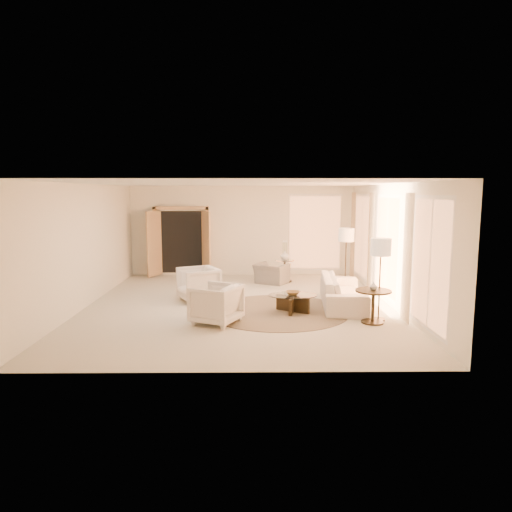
{
  "coord_description": "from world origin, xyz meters",
  "views": [
    {
      "loc": [
        0.27,
        -10.36,
        2.61
      ],
      "look_at": [
        0.4,
        0.4,
        1.1
      ],
      "focal_mm": 32.0,
      "sensor_mm": 36.0,
      "label": 1
    }
  ],
  "objects_px": {
    "armchair_left": "(198,282)",
    "floor_lamp_far": "(381,251)",
    "floor_lamp_near": "(346,238)",
    "bowl": "(293,293)",
    "side_vase": "(285,255)",
    "coffee_table": "(293,301)",
    "end_table": "(373,300)",
    "armchair_right": "(216,302)",
    "sofa": "(343,291)",
    "accent_chair": "(272,270)",
    "side_table": "(285,268)",
    "end_vase": "(374,286)"
  },
  "relations": [
    {
      "from": "armchair_right",
      "to": "side_vase",
      "type": "relative_size",
      "value": 3.26
    },
    {
      "from": "armchair_right",
      "to": "side_table",
      "type": "bearing_deg",
      "value": -175.07
    },
    {
      "from": "sofa",
      "to": "end_table",
      "type": "bearing_deg",
      "value": -161.16
    },
    {
      "from": "bowl",
      "to": "side_vase",
      "type": "height_order",
      "value": "side_vase"
    },
    {
      "from": "coffee_table",
      "to": "floor_lamp_near",
      "type": "bearing_deg",
      "value": 52.96
    },
    {
      "from": "armchair_right",
      "to": "side_vase",
      "type": "height_order",
      "value": "side_vase"
    },
    {
      "from": "coffee_table",
      "to": "bowl",
      "type": "distance_m",
      "value": 0.18
    },
    {
      "from": "armchair_left",
      "to": "armchair_right",
      "type": "bearing_deg",
      "value": -8.96
    },
    {
      "from": "side_table",
      "to": "end_vase",
      "type": "height_order",
      "value": "end_vase"
    },
    {
      "from": "accent_chair",
      "to": "floor_lamp_near",
      "type": "bearing_deg",
      "value": 179.59
    },
    {
      "from": "armchair_right",
      "to": "floor_lamp_near",
      "type": "xyz_separation_m",
      "value": [
        3.2,
        2.94,
        0.99
      ]
    },
    {
      "from": "sofa",
      "to": "side_table",
      "type": "distance_m",
      "value": 3.12
    },
    {
      "from": "coffee_table",
      "to": "floor_lamp_near",
      "type": "xyz_separation_m",
      "value": [
        1.58,
        2.09,
        1.18
      ]
    },
    {
      "from": "floor_lamp_near",
      "to": "bowl",
      "type": "bearing_deg",
      "value": -127.04
    },
    {
      "from": "accent_chair",
      "to": "armchair_right",
      "type": "bearing_deg",
      "value": 101.84
    },
    {
      "from": "sofa",
      "to": "coffee_table",
      "type": "distance_m",
      "value": 1.33
    },
    {
      "from": "coffee_table",
      "to": "end_vase",
      "type": "xyz_separation_m",
      "value": [
        1.53,
        -0.85,
        0.51
      ]
    },
    {
      "from": "floor_lamp_far",
      "to": "side_vase",
      "type": "height_order",
      "value": "floor_lamp_far"
    },
    {
      "from": "side_table",
      "to": "floor_lamp_near",
      "type": "distance_m",
      "value": 2.28
    },
    {
      "from": "sofa",
      "to": "armchair_left",
      "type": "bearing_deg",
      "value": 86.64
    },
    {
      "from": "armchair_right",
      "to": "accent_chair",
      "type": "height_order",
      "value": "armchair_right"
    },
    {
      "from": "armchair_right",
      "to": "end_vase",
      "type": "relative_size",
      "value": 5.37
    },
    {
      "from": "end_vase",
      "to": "side_vase",
      "type": "bearing_deg",
      "value": 108.64
    },
    {
      "from": "end_table",
      "to": "end_vase",
      "type": "distance_m",
      "value": 0.29
    },
    {
      "from": "armchair_left",
      "to": "floor_lamp_far",
      "type": "relative_size",
      "value": 0.53
    },
    {
      "from": "side_table",
      "to": "floor_lamp_near",
      "type": "bearing_deg",
      "value": -42.13
    },
    {
      "from": "floor_lamp_far",
      "to": "end_vase",
      "type": "height_order",
      "value": "floor_lamp_far"
    },
    {
      "from": "end_table",
      "to": "end_vase",
      "type": "relative_size",
      "value": 4.4
    },
    {
      "from": "armchair_right",
      "to": "armchair_left",
      "type": "bearing_deg",
      "value": -137.14
    },
    {
      "from": "sofa",
      "to": "floor_lamp_far",
      "type": "xyz_separation_m",
      "value": [
        0.5,
        -1.2,
        1.09
      ]
    },
    {
      "from": "sofa",
      "to": "bowl",
      "type": "height_order",
      "value": "sofa"
    },
    {
      "from": "end_table",
      "to": "side_vase",
      "type": "bearing_deg",
      "value": 108.64
    },
    {
      "from": "floor_lamp_far",
      "to": "sofa",
      "type": "bearing_deg",
      "value": 112.72
    },
    {
      "from": "floor_lamp_near",
      "to": "end_vase",
      "type": "relative_size",
      "value": 10.32
    },
    {
      "from": "coffee_table",
      "to": "side_table",
      "type": "bearing_deg",
      "value": 88.72
    },
    {
      "from": "armchair_left",
      "to": "bowl",
      "type": "distance_m",
      "value": 2.45
    },
    {
      "from": "coffee_table",
      "to": "side_vase",
      "type": "distance_m",
      "value": 3.5
    },
    {
      "from": "floor_lamp_near",
      "to": "bowl",
      "type": "distance_m",
      "value": 2.81
    },
    {
      "from": "bowl",
      "to": "armchair_left",
      "type": "bearing_deg",
      "value": 153.36
    },
    {
      "from": "sofa",
      "to": "accent_chair",
      "type": "height_order",
      "value": "accent_chair"
    },
    {
      "from": "floor_lamp_near",
      "to": "bowl",
      "type": "height_order",
      "value": "floor_lamp_near"
    },
    {
      "from": "coffee_table",
      "to": "end_table",
      "type": "bearing_deg",
      "value": -29.17
    },
    {
      "from": "floor_lamp_near",
      "to": "side_vase",
      "type": "distance_m",
      "value": 2.13
    },
    {
      "from": "coffee_table",
      "to": "end_vase",
      "type": "height_order",
      "value": "end_vase"
    },
    {
      "from": "armchair_left",
      "to": "side_vase",
      "type": "xyz_separation_m",
      "value": [
        2.27,
        2.36,
        0.33
      ]
    },
    {
      "from": "accent_chair",
      "to": "side_table",
      "type": "relative_size",
      "value": 1.35
    },
    {
      "from": "side_vase",
      "to": "bowl",
      "type": "bearing_deg",
      "value": -91.28
    },
    {
      "from": "floor_lamp_near",
      "to": "coffee_table",
      "type": "bearing_deg",
      "value": -127.04
    },
    {
      "from": "bowl",
      "to": "end_vase",
      "type": "relative_size",
      "value": 1.91
    },
    {
      "from": "armchair_left",
      "to": "armchair_right",
      "type": "distance_m",
      "value": 2.02
    }
  ]
}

